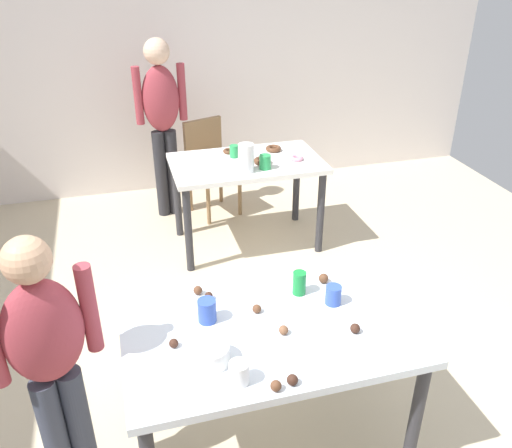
{
  "coord_description": "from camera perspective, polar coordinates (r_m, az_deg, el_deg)",
  "views": [
    {
      "loc": [
        -0.67,
        -2.05,
        2.32
      ],
      "look_at": [
        0.03,
        0.49,
        0.9
      ],
      "focal_mm": 37.38,
      "sensor_mm": 36.0,
      "label": 1
    }
  ],
  "objects": [
    {
      "name": "mixing_bowl",
      "position": [
        2.29,
        -4.9,
        -13.71
      ],
      "size": [
        0.16,
        0.16,
        0.08
      ],
      "primitive_type": "cylinder",
      "color": "white",
      "rests_on": "dining_table_near"
    },
    {
      "name": "person_adult_far",
      "position": [
        4.8,
        -10.04,
        11.56
      ],
      "size": [
        0.45,
        0.22,
        1.6
      ],
      "color": "#28282D",
      "rests_on": "ground_plane"
    },
    {
      "name": "wall_back",
      "position": [
        5.39,
        -8.44,
        17.12
      ],
      "size": [
        6.4,
        0.1,
        2.6
      ],
      "primitive_type": "cube",
      "color": "silver",
      "rests_on": "ground_plane"
    },
    {
      "name": "cake_ball_4",
      "position": [
        2.78,
        7.24,
        -5.79
      ],
      "size": [
        0.05,
        0.05,
        0.05
      ],
      "primitive_type": "sphere",
      "color": "brown",
      "rests_on": "dining_table_near"
    },
    {
      "name": "dining_table_near",
      "position": [
        2.54,
        1.39,
        -12.58
      ],
      "size": [
        1.33,
        0.83,
        0.75
      ],
      "color": "silver",
      "rests_on": "ground_plane"
    },
    {
      "name": "cake_ball_6",
      "position": [
        2.21,
        3.92,
        -16.31
      ],
      "size": [
        0.05,
        0.05,
        0.05
      ],
      "primitive_type": "sphere",
      "color": "#3D2319",
      "rests_on": "dining_table_near"
    },
    {
      "name": "cake_ball_3",
      "position": [
        2.55,
        0.09,
        -9.06
      ],
      "size": [
        0.04,
        0.04,
        0.04
      ],
      "primitive_type": "sphere",
      "color": "brown",
      "rests_on": "dining_table_near"
    },
    {
      "name": "cake_ball_7",
      "position": [
        2.39,
        -8.8,
        -12.5
      ],
      "size": [
        0.04,
        0.04,
        0.04
      ],
      "primitive_type": "sphere",
      "color": "#3D2319",
      "rests_on": "dining_table_near"
    },
    {
      "name": "cup_far_1",
      "position": [
        4.34,
        -2.35,
        7.78
      ],
      "size": [
        0.07,
        0.07,
        0.1
      ],
      "primitive_type": "cylinder",
      "color": "green",
      "rests_on": "dining_table_far"
    },
    {
      "name": "soda_can",
      "position": [
        2.66,
        4.68,
        -6.34
      ],
      "size": [
        0.07,
        0.07,
        0.12
      ],
      "primitive_type": "cylinder",
      "color": "#198438",
      "rests_on": "dining_table_near"
    },
    {
      "name": "person_girl_near",
      "position": [
        2.41,
        -21.24,
        -13.05
      ],
      "size": [
        0.45,
        0.29,
        1.37
      ],
      "color": "#383D4C",
      "rests_on": "ground_plane"
    },
    {
      "name": "cup_near_0",
      "position": [
        2.62,
        8.28,
        -7.52
      ],
      "size": [
        0.08,
        0.08,
        0.1
      ],
      "primitive_type": "cylinder",
      "color": "#3351B2",
      "rests_on": "dining_table_near"
    },
    {
      "name": "cup_far_0",
      "position": [
        4.11,
        0.98,
        6.66
      ],
      "size": [
        0.09,
        0.09,
        0.11
      ],
      "primitive_type": "cylinder",
      "color": "green",
      "rests_on": "dining_table_far"
    },
    {
      "name": "cup_near_1",
      "position": [
        2.49,
        -5.26,
        -9.23
      ],
      "size": [
        0.09,
        0.09,
        0.11
      ],
      "primitive_type": "cylinder",
      "color": "#3351B2",
      "rests_on": "dining_table_near"
    },
    {
      "name": "chair_far_table",
      "position": [
        4.98,
        -5.01,
        6.71
      ],
      "size": [
        0.51,
        0.51,
        0.87
      ],
      "color": "olive",
      "rests_on": "ground_plane"
    },
    {
      "name": "cake_ball_8",
      "position": [
        2.65,
        -5.08,
        -7.65
      ],
      "size": [
        0.04,
        0.04,
        0.04
      ],
      "primitive_type": "sphere",
      "color": "#3D2319",
      "rests_on": "dining_table_near"
    },
    {
      "name": "ground_plane",
      "position": [
        3.17,
        1.91,
        -18.81
      ],
      "size": [
        6.4,
        6.4,
        0.0
      ],
      "primitive_type": "plane",
      "color": "beige"
    },
    {
      "name": "donut_far_3",
      "position": [
        4.3,
        4.36,
        7.05
      ],
      "size": [
        0.11,
        0.11,
        0.03
      ],
      "primitive_type": "torus",
      "color": "pink",
      "rests_on": "dining_table_far"
    },
    {
      "name": "fork_near",
      "position": [
        2.21,
        -11.3,
        -17.6
      ],
      "size": [
        0.17,
        0.02,
        0.01
      ],
      "primitive_type": "cube",
      "color": "silver",
      "rests_on": "dining_table_near"
    },
    {
      "name": "donut_far_0",
      "position": [
        4.49,
        1.88,
        8.07
      ],
      "size": [
        0.13,
        0.13,
        0.04
      ],
      "primitive_type": "torus",
      "color": "brown",
      "rests_on": "dining_table_far"
    },
    {
      "name": "cake_ball_1",
      "position": [
        2.69,
        -6.24,
        -7.06
      ],
      "size": [
        0.04,
        0.04,
        0.04
      ],
      "primitive_type": "sphere",
      "color": "brown",
      "rests_on": "dining_table_near"
    },
    {
      "name": "cake_ball_0",
      "position": [
        2.44,
        2.97,
        -11.26
      ],
      "size": [
        0.04,
        0.04,
        0.04
      ],
      "primitive_type": "sphere",
      "color": "brown",
      "rests_on": "dining_table_near"
    },
    {
      "name": "pitcher_far",
      "position": [
        4.04,
        -1.07,
        7.08
      ],
      "size": [
        0.12,
        0.12,
        0.22
      ],
      "primitive_type": "cylinder",
      "color": "white",
      "rests_on": "dining_table_far"
    },
    {
      "name": "donut_far_1",
      "position": [
        4.22,
        0.68,
        6.78
      ],
      "size": [
        0.14,
        0.14,
        0.04
      ],
      "primitive_type": "torus",
      "color": "brown",
      "rests_on": "dining_table_far"
    },
    {
      "name": "cake_ball_5",
      "position": [
        2.48,
        10.56,
        -10.92
      ],
      "size": [
        0.05,
        0.05,
        0.05
      ],
      "primitive_type": "sphere",
      "color": "#3D2319",
      "rests_on": "dining_table_near"
    },
    {
      "name": "cake_ball_2",
      "position": [
        2.18,
        2.14,
        -16.92
      ],
      "size": [
        0.05,
        0.05,
        0.05
      ],
      "primitive_type": "sphere",
      "color": "brown",
      "rests_on": "dining_table_near"
    },
    {
      "name": "cup_near_2",
      "position": [
        2.2,
        -1.82,
        -15.64
      ],
      "size": [
        0.08,
        0.08,
        0.1
      ],
      "primitive_type": "cylinder",
      "color": "white",
      "rests_on": "dining_table_near"
    },
    {
      "name": "dining_table_far",
      "position": [
        4.32,
        -1.01,
        5.44
      ],
      "size": [
        1.2,
        0.71,
        0.75
      ],
      "color": "white",
      "rests_on": "ground_plane"
    },
    {
      "name": "donut_far_2",
      "position": [
        4.45,
        -2.91,
        7.81
      ],
      "size": [
        0.1,
        0.1,
        0.03
      ],
      "primitive_type": "torus",
      "color": "brown",
      "rests_on": "dining_table_far"
    }
  ]
}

